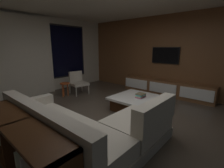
% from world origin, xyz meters
% --- Properties ---
extents(floor, '(9.20, 9.20, 0.00)m').
position_xyz_m(floor, '(0.00, 0.00, 0.00)').
color(floor, '#473D33').
extents(back_wall_with_window, '(6.60, 0.30, 2.70)m').
position_xyz_m(back_wall_with_window, '(-0.06, 3.62, 1.34)').
color(back_wall_with_window, beige).
rests_on(back_wall_with_window, floor).
extents(media_wall, '(0.12, 7.80, 2.70)m').
position_xyz_m(media_wall, '(3.06, 0.00, 1.35)').
color(media_wall, brown).
rests_on(media_wall, floor).
extents(sectional_couch, '(1.98, 2.50, 0.82)m').
position_xyz_m(sectional_couch, '(-0.99, -0.12, 0.29)').
color(sectional_couch, '#A49C8C').
rests_on(sectional_couch, floor).
extents(coffee_table, '(1.16, 1.16, 0.36)m').
position_xyz_m(coffee_table, '(0.97, 0.09, 0.19)').
color(coffee_table, '#3C200E').
rests_on(coffee_table, floor).
extents(book_stack_on_coffee_table, '(0.29, 0.20, 0.11)m').
position_xyz_m(book_stack_on_coffee_table, '(1.00, -0.01, 0.41)').
color(book_stack_on_coffee_table, '#C15E80').
rests_on(book_stack_on_coffee_table, coffee_table).
extents(accent_chair_near_window, '(0.63, 0.65, 0.78)m').
position_xyz_m(accent_chair_near_window, '(0.92, 2.53, 0.43)').
color(accent_chair_near_window, '#B2ADA0').
rests_on(accent_chair_near_window, floor).
extents(side_stool, '(0.32, 0.32, 0.46)m').
position_xyz_m(side_stool, '(0.40, 2.56, 0.37)').
color(side_stool, '#BF4C1E').
rests_on(side_stool, floor).
extents(media_console, '(0.46, 3.10, 0.52)m').
position_xyz_m(media_console, '(2.77, 0.05, 0.25)').
color(media_console, brown).
rests_on(media_console, floor).
extents(mounted_tv, '(0.05, 0.96, 0.56)m').
position_xyz_m(mounted_tv, '(2.95, 0.25, 1.35)').
color(mounted_tv, black).
extents(console_table_behind_couch, '(0.40, 2.10, 0.74)m').
position_xyz_m(console_table_behind_couch, '(-1.90, 0.01, 0.42)').
color(console_table_behind_couch, '#3C200E').
rests_on(console_table_behind_couch, floor).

